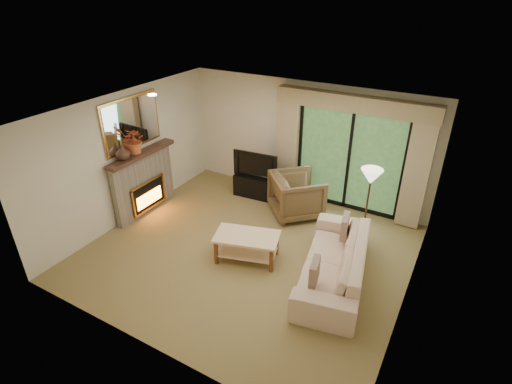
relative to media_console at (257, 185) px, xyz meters
The scene contains 22 objects.
floor 2.16m from the media_console, 65.11° to the right, with size 5.50×5.50×0.00m, color olive.
ceiling 3.18m from the media_console, 65.11° to the right, with size 5.50×5.50×0.00m, color silver.
wall_back 1.49m from the media_console, 31.29° to the left, with size 5.00×5.00×0.00m, color beige.
wall_front 4.66m from the media_console, 78.51° to the right, with size 5.00×5.00×0.00m, color beige.
wall_left 2.88m from the media_console, 133.42° to the right, with size 5.00×5.00×0.00m, color beige.
wall_right 4.27m from the media_console, 28.08° to the right, with size 5.00×5.00×0.00m, color beige.
fireplace 2.50m from the media_console, 134.59° to the right, with size 0.24×1.70×1.37m, color gray, non-canonical shape.
mirror 3.04m from the media_console, 135.97° to the right, with size 0.07×1.45×1.02m, color #C58B40, non-canonical shape.
sliding_door 2.14m from the media_console, 14.71° to the left, with size 2.26×0.10×2.16m, color black, non-canonical shape.
curtain_left 1.17m from the media_console, 35.10° to the left, with size 0.45×0.18×2.35m, color tan.
curtain_right 3.41m from the media_console, ahead, with size 0.45×0.18×2.35m, color tan.
cornice 2.84m from the media_console, 12.15° to the left, with size 3.20×0.24×0.32m, color tan.
media_console is the anchor object (origin of this frame).
tv 0.55m from the media_console, behind, with size 1.03×0.13×0.60m, color black.
armchair 1.18m from the media_console, 15.42° to the right, with size 0.97×1.00×0.91m, color brown.
sofa 3.14m from the media_console, 36.85° to the right, with size 2.44×0.95×0.71m, color beige.
pillow_near 3.57m from the media_console, 46.79° to the right, with size 0.10×0.39×0.39m, color brown.
pillow_far 2.72m from the media_console, 25.89° to the right, with size 0.11×0.41×0.41m, color brown.
coffee_table 2.37m from the media_console, 64.97° to the right, with size 1.11×0.61×0.50m, color beige, non-canonical shape.
floor_lamp 2.71m from the media_console, 11.09° to the right, with size 0.39×0.39×1.47m, color beige, non-canonical shape.
vase 3.05m from the media_console, 127.95° to the right, with size 0.28×0.28×0.29m, color #3E261C.
branches 2.87m from the media_console, 132.78° to the right, with size 0.48×0.42×0.54m, color #CC5F33.
Camera 1 is at (3.05, -5.09, 4.45)m, focal length 28.00 mm.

